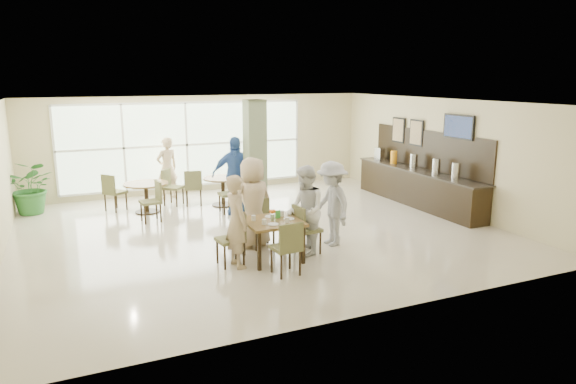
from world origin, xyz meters
name	(u,v)px	position (x,y,z in m)	size (l,w,h in m)	color
ground	(258,230)	(0.00, 0.00, 0.00)	(10.00, 10.00, 0.00)	beige
room_shell	(257,154)	(0.00, 0.00, 1.70)	(10.00, 10.00, 10.00)	white
window_bank	(187,145)	(-0.50, 4.46, 1.40)	(7.00, 0.04, 7.00)	silver
column	(255,159)	(0.40, 1.20, 1.40)	(0.45, 0.45, 2.80)	#5F6C4B
main_table	(272,225)	(-0.39, -1.83, 0.66)	(1.01, 1.01, 0.75)	brown
round_table_left	(146,190)	(-1.98, 2.59, 0.57)	(1.10, 1.10, 0.75)	brown
round_table_right	(223,185)	(-0.03, 2.52, 0.56)	(1.03, 1.03, 0.75)	brown
chairs_main_table	(271,235)	(-0.41, -1.82, 0.47)	(2.04, 1.97, 0.95)	brown
chairs_table_left	(147,194)	(-1.97, 2.62, 0.47)	(2.09, 1.96, 0.95)	brown
chairs_table_right	(222,188)	(-0.07, 2.51, 0.47)	(1.96, 1.71, 0.95)	brown
tabletop_clutter	(274,217)	(-0.37, -1.84, 0.81)	(0.77, 0.70, 0.21)	white
buffet_counter	(418,184)	(4.70, 0.51, 0.55)	(0.64, 4.70, 1.95)	black
wall_tv	(459,127)	(4.94, -0.60, 2.15)	(0.06, 1.00, 0.58)	black
framed_art_a	(416,133)	(4.95, 1.00, 1.85)	(0.05, 0.55, 0.70)	black
framed_art_b	(399,130)	(4.95, 1.80, 1.85)	(0.05, 0.55, 0.70)	black
potted_plant	(32,187)	(-4.57, 3.61, 0.67)	(1.20, 1.20, 1.34)	#2C702C
teen_left	(237,221)	(-1.10, -1.90, 0.83)	(0.61, 0.40, 1.67)	tan
teen_far	(253,202)	(-0.45, -0.96, 0.90)	(0.88, 0.48, 1.80)	tan
teen_right	(305,211)	(0.29, -1.80, 0.85)	(0.83, 0.65, 1.71)	white
teen_standing	(332,204)	(1.02, -1.50, 0.85)	(1.10, 0.63, 1.70)	#A4A4A7
adult_a	(235,175)	(0.02, 1.61, 0.96)	(1.12, 0.64, 1.91)	#3861AA
adult_b	(251,173)	(0.78, 2.56, 0.81)	(1.50, 0.65, 1.61)	white
adult_standing	(167,168)	(-1.20, 3.89, 0.86)	(0.63, 0.41, 1.72)	tan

